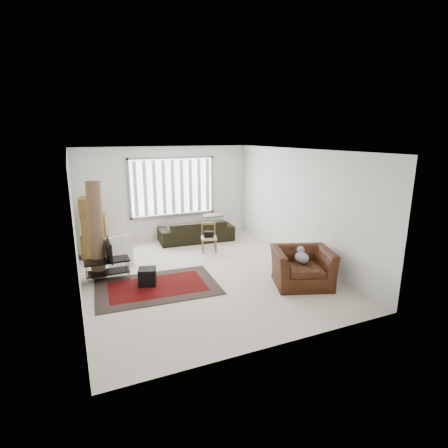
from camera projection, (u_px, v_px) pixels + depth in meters
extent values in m
plane|color=beige|center=(202.00, 274.00, 7.77)|extent=(6.00, 6.00, 0.00)
cube|color=white|center=(200.00, 150.00, 7.10)|extent=(5.00, 6.00, 0.02)
cube|color=white|center=(166.00, 194.00, 10.10)|extent=(5.00, 0.02, 2.70)
cube|color=white|center=(276.00, 259.00, 4.77)|extent=(5.00, 0.02, 2.70)
cube|color=white|center=(74.00, 227.00, 6.46)|extent=(0.02, 6.00, 2.70)
cube|color=white|center=(299.00, 206.00, 8.41)|extent=(0.02, 6.00, 2.70)
cube|color=white|center=(172.00, 187.00, 10.11)|extent=(2.40, 0.01, 1.60)
cube|color=gray|center=(173.00, 187.00, 10.09)|extent=(2.52, 0.06, 1.72)
cube|color=white|center=(173.00, 187.00, 10.06)|extent=(2.40, 0.02, 1.55)
cube|color=black|center=(157.00, 287.00, 7.10)|extent=(2.50, 1.74, 0.02)
cube|color=#4C0706|center=(157.00, 286.00, 7.09)|extent=(1.97, 1.21, 0.00)
cube|color=black|center=(107.00, 261.00, 7.34)|extent=(0.91, 0.41, 0.04)
cube|color=black|center=(108.00, 272.00, 7.40)|extent=(0.87, 0.38, 0.03)
cylinder|color=#B2B2B7|center=(87.00, 276.00, 7.08)|extent=(0.03, 0.03, 0.46)
cylinder|color=#B2B2B7|center=(129.00, 270.00, 7.40)|extent=(0.03, 0.03, 0.46)
cylinder|color=#B2B2B7|center=(87.00, 270.00, 7.39)|extent=(0.03, 0.03, 0.46)
cylinder|color=#B2B2B7|center=(126.00, 265.00, 7.71)|extent=(0.03, 0.03, 0.46)
imported|color=black|center=(106.00, 250.00, 7.28)|extent=(0.10, 0.74, 0.42)
cube|color=black|center=(147.00, 276.00, 7.15)|extent=(0.42, 0.42, 0.34)
cube|color=brown|center=(95.00, 246.00, 8.85)|extent=(0.70, 0.65, 0.56)
cube|color=brown|center=(94.00, 225.00, 8.70)|extent=(0.63, 0.59, 0.51)
cube|color=brown|center=(91.00, 206.00, 8.61)|extent=(0.58, 0.58, 0.45)
cube|color=silver|center=(120.00, 252.00, 8.09)|extent=(0.61, 0.32, 0.75)
cylinder|color=brown|center=(96.00, 230.00, 7.44)|extent=(0.42, 0.72, 2.08)
imported|color=black|center=(196.00, 227.00, 10.12)|extent=(2.19, 1.07, 0.82)
cube|color=#927F60|center=(209.00, 238.00, 9.17)|extent=(0.50, 0.50, 0.04)
cylinder|color=brown|center=(203.00, 247.00, 9.04)|extent=(0.04, 0.04, 0.38)
cylinder|color=brown|center=(216.00, 247.00, 9.07)|extent=(0.04, 0.04, 0.38)
cylinder|color=brown|center=(202.00, 243.00, 9.37)|extent=(0.04, 0.04, 0.38)
cylinder|color=brown|center=(215.00, 243.00, 9.40)|extent=(0.04, 0.04, 0.38)
cube|color=brown|center=(208.00, 224.00, 9.26)|extent=(0.38, 0.15, 0.06)
cube|color=brown|center=(202.00, 230.00, 9.28)|extent=(0.04, 0.04, 0.38)
cube|color=brown|center=(215.00, 229.00, 9.32)|extent=(0.04, 0.04, 0.38)
cube|color=black|center=(209.00, 234.00, 9.15)|extent=(0.28, 0.21, 0.16)
imported|color=#391A0B|center=(302.00, 265.00, 7.13)|extent=(1.44, 1.35, 0.86)
ellipsoid|color=#59595B|center=(303.00, 259.00, 7.10)|extent=(0.33, 0.37, 0.21)
sphere|color=#59595B|center=(301.00, 250.00, 7.23)|extent=(0.16, 0.16, 0.16)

